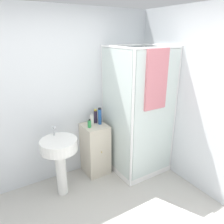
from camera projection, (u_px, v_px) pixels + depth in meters
name	position (u px, v px, depth m)	size (l,w,h in m)	color
wall_back	(48.00, 100.00, 3.08)	(6.40, 0.06, 2.50)	silver
shower_enclosure	(137.00, 137.00, 3.47)	(0.83, 0.86, 1.98)	white
vanity_cabinet	(95.00, 149.00, 3.47)	(0.36, 0.42, 0.81)	beige
sink	(60.00, 153.00, 2.90)	(0.49, 0.49, 0.96)	white
soap_dispenser	(89.00, 124.00, 3.24)	(0.05, 0.05, 0.14)	green
shampoo_bottle_tall_black	(96.00, 116.00, 3.40)	(0.05, 0.05, 0.22)	#281E33
shampoo_bottle_blue	(100.00, 116.00, 3.34)	(0.05, 0.05, 0.26)	#1E4C93
lotion_bottle_white	(92.00, 120.00, 3.35)	(0.06, 0.06, 0.17)	white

